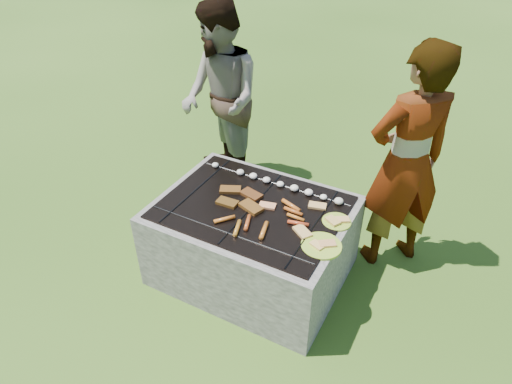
% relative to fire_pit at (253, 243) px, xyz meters
% --- Properties ---
extents(lawn, '(60.00, 60.00, 0.00)m').
position_rel_fire_pit_xyz_m(lawn, '(0.00, 0.00, -0.28)').
color(lawn, '#284812').
rests_on(lawn, ground).
extents(fire_pit, '(1.30, 1.00, 0.62)m').
position_rel_fire_pit_xyz_m(fire_pit, '(0.00, 0.00, 0.00)').
color(fire_pit, gray).
rests_on(fire_pit, ground).
extents(mushrooms, '(1.06, 0.06, 0.04)m').
position_rel_fire_pit_xyz_m(mushrooms, '(0.08, 0.31, 0.35)').
color(mushrooms, beige).
rests_on(mushrooms, fire_pit).
extents(pork_slabs, '(0.41, 0.26, 0.02)m').
position_rel_fire_pit_xyz_m(pork_slabs, '(-0.10, 0.03, 0.34)').
color(pork_slabs, '#92541A').
rests_on(pork_slabs, fire_pit).
extents(sausages, '(0.57, 0.50, 0.03)m').
position_rel_fire_pit_xyz_m(sausages, '(0.17, -0.10, 0.34)').
color(sausages, '#CD6421').
rests_on(sausages, fire_pit).
extents(bread_on_grate, '(0.46, 0.41, 0.02)m').
position_rel_fire_pit_xyz_m(bread_on_grate, '(0.31, 0.04, 0.34)').
color(bread_on_grate, '#EBC078').
rests_on(bread_on_grate, fire_pit).
extents(plate_far, '(0.25, 0.25, 0.03)m').
position_rel_fire_pit_xyz_m(plate_far, '(0.56, 0.12, 0.33)').
color(plate_far, yellow).
rests_on(plate_far, fire_pit).
extents(plate_near, '(0.27, 0.27, 0.03)m').
position_rel_fire_pit_xyz_m(plate_near, '(0.56, -0.15, 0.33)').
color(plate_near, gold).
rests_on(plate_near, fire_pit).
extents(cook, '(0.73, 0.72, 1.70)m').
position_rel_fire_pit_xyz_m(cook, '(0.84, 0.66, 0.57)').
color(cook, gray).
rests_on(cook, ground).
extents(bystander, '(1.03, 1.01, 1.68)m').
position_rel_fire_pit_xyz_m(bystander, '(-0.85, 0.97, 0.56)').
color(bystander, gray).
rests_on(bystander, ground).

